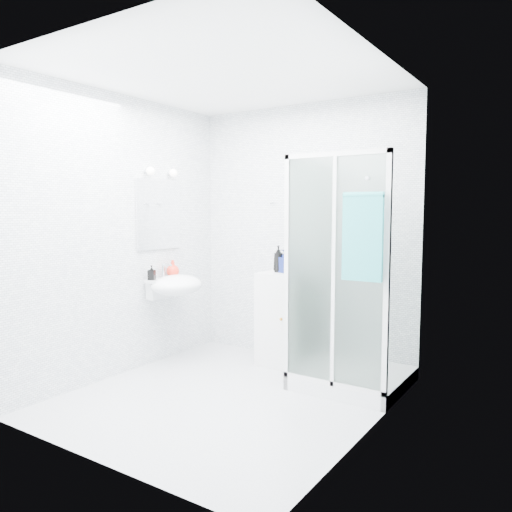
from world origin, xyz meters
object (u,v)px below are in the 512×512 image
Objects in this scene: shower_enclosure at (341,336)px; soap_dispenser_orange at (173,268)px; hand_towel at (363,235)px; wall_basin at (175,285)px; storage_cabinet at (281,319)px; shampoo_bottle_b at (284,261)px; soap_dispenser_black at (152,273)px; shampoo_bottle_a at (278,259)px.

shower_enclosure is 11.84× the size of soap_dispenser_orange.
soap_dispenser_orange is at bearing 174.75° from hand_towel.
wall_basin is 0.60× the size of storage_cabinet.
shower_enclosure reaches higher than shampoo_bottle_b.
soap_dispenser_orange is at bearing -153.38° from storage_cabinet.
wall_basin is (-1.66, -0.32, 0.35)m from shower_enclosure.
shower_enclosure is at bearing -19.41° from shampoo_bottle_b.
soap_dispenser_black is (-1.78, -0.51, 0.49)m from shower_enclosure.
shampoo_bottle_b is at bearing 148.18° from hand_towel.
shampoo_bottle_b is at bearing 35.86° from soap_dispenser_black.
soap_dispenser_black is (-0.12, -0.19, 0.14)m from wall_basin.
storage_cabinet is 1.38× the size of hand_towel.
shower_enclosure is 1.05m from hand_towel.
shower_enclosure is 2.97× the size of hand_towel.
shower_enclosure reaches higher than soap_dispenser_orange.
soap_dispenser_orange is at bearing -173.36° from shower_enclosure.
shampoo_bottle_a is at bearing 162.27° from shower_enclosure.
shampoo_bottle_b is (-1.06, 0.66, -0.32)m from hand_towel.
hand_towel reaches higher than soap_dispenser_black.
shampoo_bottle_b is (0.03, 0.01, 0.58)m from storage_cabinet.
hand_towel reaches higher than shampoo_bottle_a.
soap_dispenser_orange is (-1.05, -0.46, -0.10)m from shampoo_bottle_b.
wall_basin is 3.32× the size of soap_dispenser_orange.
shower_enclosure reaches higher than wall_basin.
storage_cabinet is 5.49× the size of soap_dispenser_orange.
soap_dispenser_orange is at bearing 90.00° from soap_dispenser_black.
wall_basin is 0.22m from soap_dispenser_orange.
storage_cabinet is at bearing 36.17° from soap_dispenser_black.
soap_dispenser_black is at bearing -164.12° from shower_enclosure.
hand_towel is at bearing -50.31° from shower_enclosure.
wall_basin is 2.07m from hand_towel.
soap_dispenser_black is at bearing -177.15° from hand_towel.
storage_cabinet is 1.55m from hand_towel.
storage_cabinet is 0.60m from shampoo_bottle_a.
shampoo_bottle_a is (0.86, 0.57, 0.26)m from wall_basin.
wall_basin reaches higher than soap_dispenser_black.
shower_enclosure reaches higher than hand_towel.
storage_cabinet is 1.35m from soap_dispenser_black.
soap_dispenser_orange is 1.17× the size of soap_dispenser_black.
shampoo_bottle_b is at bearing 31.59° from wall_basin.
hand_towel is at bearing -30.18° from shampoo_bottle_a.
shampoo_bottle_a is at bearing 163.13° from storage_cabinet.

